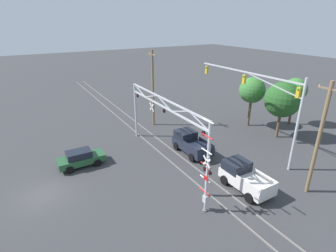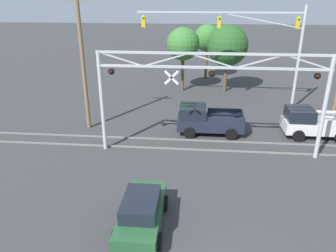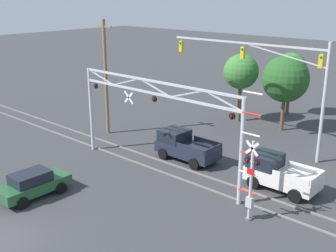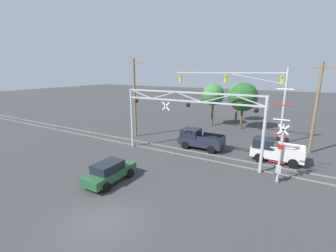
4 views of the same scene
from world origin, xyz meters
name	(u,v)px [view 2 (image 2 of 4)]	position (x,y,z in m)	size (l,w,h in m)	color
rail_track_near	(207,150)	(0.00, 11.40, 0.05)	(80.00, 0.08, 0.10)	gray
rail_track_far	(207,141)	(0.00, 12.83, 0.05)	(80.00, 0.08, 0.10)	gray
crossing_gantry	(211,86)	(-0.01, 11.11, 4.40)	(13.59, 0.28, 6.38)	#B7BABF
traffic_signal_span	(260,38)	(4.12, 20.22, 6.05)	(13.52, 0.39, 8.61)	#B7BABF
pickup_truck_lead	(206,120)	(-0.10, 14.33, 1.01)	(4.69, 2.35, 2.05)	#1E2333
pickup_truck_following	(312,123)	(7.34, 14.47, 1.01)	(4.47, 2.35, 2.05)	silver
sedan_waiting	(142,211)	(-3.01, 3.70, 0.82)	(2.00, 4.28, 1.59)	#23512D
utility_pole_left	(83,62)	(-8.87, 14.53, 4.99)	(1.80, 0.28, 9.68)	brown
background_tree_beyond_span	(207,38)	(0.11, 30.19, 4.67)	(2.98, 2.98, 6.20)	brown
background_tree_far_left_verge	(228,46)	(2.02, 25.33, 4.61)	(4.04, 4.04, 6.65)	brown
background_tree_far_right_verge	(183,44)	(-2.35, 25.16, 4.73)	(3.24, 3.24, 6.38)	brown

